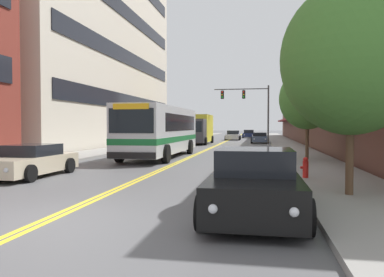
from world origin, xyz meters
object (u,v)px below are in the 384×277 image
at_px(box_truck, 198,129).
at_px(car_slate_blue_parked_right_mid, 260,138).
at_px(car_black_parked_right_foreground, 255,186).
at_px(street_tree_right_near, 351,59).
at_px(city_bus, 161,129).
at_px(car_red_parked_left_mid, 175,139).
at_px(car_navy_moving_lead, 249,134).
at_px(car_champagne_parked_left_near, 30,161).
at_px(car_silver_moving_second, 233,136).
at_px(street_tree_right_mid, 308,99).
at_px(fire_hydrant, 305,167).
at_px(traffic_signal_mast, 249,102).

bearing_deg(box_truck, car_slate_blue_parked_right_mid, 26.93).
height_order(car_black_parked_right_foreground, street_tree_right_near, street_tree_right_near).
xyz_separation_m(city_bus, car_black_parked_right_foreground, (6.08, -14.78, -1.08)).
height_order(car_red_parked_left_mid, car_navy_moving_lead, car_red_parked_left_mid).
distance_m(car_red_parked_left_mid, car_navy_moving_lead, 26.76).
bearing_deg(car_navy_moving_lead, car_champagne_parked_left_near, -97.84).
height_order(car_silver_moving_second, box_truck, box_truck).
height_order(car_champagne_parked_left_near, car_silver_moving_second, car_silver_moving_second).
distance_m(car_red_parked_left_mid, street_tree_right_mid, 19.74).
height_order(car_silver_moving_second, fire_hydrant, car_silver_moving_second).
bearing_deg(car_red_parked_left_mid, car_silver_moving_second, 72.91).
bearing_deg(traffic_signal_mast, fire_hydrant, -84.33).
distance_m(car_red_parked_left_mid, car_silver_moving_second, 16.40).
distance_m(city_bus, car_navy_moving_lead, 40.56).
xyz_separation_m(car_slate_blue_parked_right_mid, street_tree_right_mid, (2.59, -22.65, 2.87)).
relative_size(car_red_parked_left_mid, car_slate_blue_parked_right_mid, 0.98).
distance_m(car_black_parked_right_foreground, car_silver_moving_second, 45.03).
relative_size(car_red_parked_left_mid, street_tree_right_near, 0.75).
distance_m(city_bus, car_champagne_parked_left_near, 10.19).
distance_m(car_slate_blue_parked_right_mid, car_navy_moving_lead, 19.37).
relative_size(car_slate_blue_parked_right_mid, street_tree_right_mid, 0.86).
height_order(car_slate_blue_parked_right_mid, car_navy_moving_lead, car_navy_moving_lead).
bearing_deg(car_black_parked_right_foreground, street_tree_right_mid, 78.68).
bearing_deg(traffic_signal_mast, car_black_parked_right_foreground, -88.11).
bearing_deg(street_tree_right_mid, car_slate_blue_parked_right_mid, 96.53).
bearing_deg(car_navy_moving_lead, city_bus, -96.04).
xyz_separation_m(car_black_parked_right_foreground, car_silver_moving_second, (-3.71, 44.88, -0.07)).
distance_m(city_bus, car_slate_blue_parked_right_mid, 21.94).
height_order(car_champagne_parked_left_near, car_red_parked_left_mid, car_red_parked_left_mid).
distance_m(car_red_parked_left_mid, car_black_parked_right_foreground, 30.42).
relative_size(car_champagne_parked_left_near, car_silver_moving_second, 1.01).
height_order(city_bus, street_tree_right_near, street_tree_right_near).
xyz_separation_m(car_black_parked_right_foreground, fire_hydrant, (1.68, 5.48, -0.17)).
relative_size(car_silver_moving_second, street_tree_right_near, 0.80).
relative_size(car_silver_moving_second, traffic_signal_mast, 0.70).
height_order(box_truck, street_tree_right_near, street_tree_right_near).
xyz_separation_m(car_red_parked_left_mid, car_black_parked_right_foreground, (8.53, -29.20, 0.05)).
bearing_deg(car_red_parked_left_mid, car_navy_moving_lead, 75.45).
bearing_deg(car_champagne_parked_left_near, box_truck, 85.66).
distance_m(box_truck, fire_hydrant, 28.23).
bearing_deg(traffic_signal_mast, car_silver_moving_second, 103.00).
relative_size(city_bus, car_silver_moving_second, 2.46).
bearing_deg(car_champagne_parked_left_near, fire_hydrant, 2.61).
bearing_deg(city_bus, car_silver_moving_second, 85.51).
distance_m(car_silver_moving_second, traffic_signal_mast, 12.24).
xyz_separation_m(car_silver_moving_second, box_truck, (-2.91, -12.45, 1.04)).
bearing_deg(car_silver_moving_second, city_bus, -94.49).
xyz_separation_m(car_slate_blue_parked_right_mid, street_tree_right_near, (2.40, -33.49, 3.15)).
height_order(car_navy_moving_lead, fire_hydrant, car_navy_moving_lead).
relative_size(car_slate_blue_parked_right_mid, traffic_signal_mast, 0.67).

